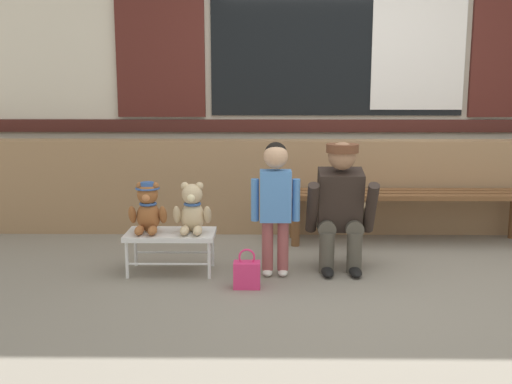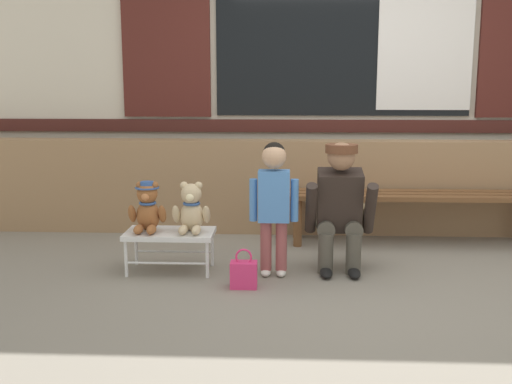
{
  "view_description": "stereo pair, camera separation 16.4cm",
  "coord_description": "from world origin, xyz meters",
  "views": [
    {
      "loc": [
        -0.71,
        -4.09,
        1.37
      ],
      "look_at": [
        -0.76,
        0.44,
        0.55
      ],
      "focal_mm": 42.82,
      "sensor_mm": 36.0,
      "label": 1
    },
    {
      "loc": [
        -0.54,
        -4.08,
        1.37
      ],
      "look_at": [
        -0.76,
        0.44,
        0.55
      ],
      "focal_mm": 42.82,
      "sensor_mm": 36.0,
      "label": 2
    }
  ],
  "objects": [
    {
      "name": "teddy_bear_with_hat",
      "position": [
        -1.53,
        0.19,
        0.47
      ],
      "size": [
        0.28,
        0.27,
        0.36
      ],
      "color": "#93562D",
      "rests_on": "small_display_bench"
    },
    {
      "name": "shop_facade",
      "position": [
        0.0,
        1.94,
        1.77
      ],
      "size": [
        8.13,
        0.26,
        3.53
      ],
      "color": "beige",
      "rests_on": "ground"
    },
    {
      "name": "small_display_bench",
      "position": [
        -1.37,
        0.19,
        0.27
      ],
      "size": [
        0.64,
        0.36,
        0.3
      ],
      "color": "silver",
      "rests_on": "ground"
    },
    {
      "name": "brick_low_wall",
      "position": [
        0.0,
        1.43,
        0.42
      ],
      "size": [
        7.97,
        0.25,
        0.85
      ],
      "primitive_type": "cube",
      "color": "#997551",
      "rests_on": "ground"
    },
    {
      "name": "handbag_on_ground",
      "position": [
        -0.81,
        -0.15,
        0.1
      ],
      "size": [
        0.18,
        0.11,
        0.27
      ],
      "color": "#E53370",
      "rests_on": "ground"
    },
    {
      "name": "adult_crouching",
      "position": [
        -0.13,
        0.27,
        0.48
      ],
      "size": [
        0.5,
        0.49,
        0.95
      ],
      "color": "#4C473D",
      "rests_on": "ground"
    },
    {
      "name": "wooden_bench_long",
      "position": [
        0.54,
        1.06,
        0.37
      ],
      "size": [
        2.1,
        0.4,
        0.44
      ],
      "color": "brown",
      "rests_on": "ground"
    },
    {
      "name": "child_standing",
      "position": [
        -0.62,
        0.12,
        0.59
      ],
      "size": [
        0.35,
        0.18,
        0.96
      ],
      "color": "#994C4C",
      "rests_on": "ground"
    },
    {
      "name": "ground_plane",
      "position": [
        0.0,
        0.0,
        0.0
      ],
      "size": [
        60.0,
        60.0,
        0.0
      ],
      "primitive_type": "plane",
      "color": "gray"
    },
    {
      "name": "teddy_bear_plain",
      "position": [
        -1.21,
        0.19,
        0.46
      ],
      "size": [
        0.28,
        0.26,
        0.36
      ],
      "color": "#CCB289",
      "rests_on": "small_display_bench"
    }
  ]
}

